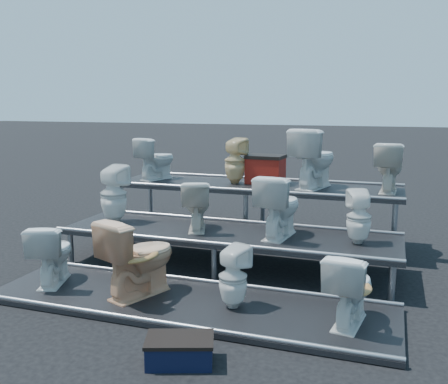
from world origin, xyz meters
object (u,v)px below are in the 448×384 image
(toilet_4, at_px, (114,194))
(toilet_7, at_px, (359,217))
(toilet_5, at_px, (196,205))
(toilet_6, at_px, (279,206))
(toilet_2, at_px, (233,277))
(toilet_11, at_px, (389,167))
(toilet_10, at_px, (314,158))
(toilet_8, at_px, (156,159))
(toilet_9, at_px, (235,161))
(step_stool, at_px, (180,352))
(toilet_0, at_px, (52,253))
(toilet_3, at_px, (350,288))
(red_crate, at_px, (265,171))
(toilet_1, at_px, (139,256))

(toilet_4, height_order, toilet_7, toilet_4)
(toilet_5, relative_size, toilet_6, 0.84)
(toilet_2, height_order, toilet_11, toilet_11)
(toilet_5, relative_size, toilet_10, 0.75)
(toilet_8, distance_m, toilet_9, 1.30)
(step_stool, bearing_deg, toilet_2, 65.01)
(toilet_0, bearing_deg, toilet_3, 161.57)
(toilet_6, height_order, step_stool, toilet_6)
(toilet_9, bearing_deg, step_stool, 116.51)
(toilet_7, bearing_deg, toilet_4, -16.28)
(toilet_6, relative_size, toilet_9, 1.12)
(red_crate, bearing_deg, step_stool, -83.14)
(toilet_10, bearing_deg, step_stool, 98.51)
(toilet_0, relative_size, toilet_1, 0.82)
(toilet_3, height_order, toilet_8, toilet_8)
(red_crate, bearing_deg, toilet_4, -136.52)
(toilet_7, height_order, toilet_10, toilet_10)
(toilet_6, distance_m, toilet_10, 1.39)
(toilet_2, bearing_deg, toilet_1, 22.24)
(toilet_2, xyz_separation_m, red_crate, (-0.38, 2.78, 0.67))
(toilet_3, xyz_separation_m, toilet_6, (-0.95, 1.30, 0.44))
(toilet_6, relative_size, toilet_11, 1.13)
(toilet_2, height_order, toilet_3, toilet_3)
(toilet_2, height_order, toilet_4, toilet_4)
(toilet_4, distance_m, red_crate, 2.28)
(toilet_9, bearing_deg, toilet_7, 161.22)
(toilet_4, distance_m, toilet_6, 2.26)
(toilet_1, height_order, toilet_9, toilet_9)
(toilet_6, height_order, toilet_10, toilet_10)
(toilet_4, xyz_separation_m, step_stool, (2.00, -2.36, -0.75))
(toilet_11, bearing_deg, step_stool, 70.90)
(toilet_6, height_order, toilet_8, toilet_8)
(toilet_3, relative_size, toilet_6, 0.90)
(toilet_4, bearing_deg, toilet_9, -129.54)
(toilet_2, height_order, toilet_8, toilet_8)
(toilet_0, xyz_separation_m, toilet_10, (2.48, 2.60, 0.88))
(toilet_8, bearing_deg, toilet_5, 153.53)
(toilet_0, bearing_deg, toilet_8, -108.65)
(toilet_3, xyz_separation_m, red_crate, (-1.50, 2.78, 0.65))
(toilet_4, relative_size, red_crate, 1.48)
(toilet_8, height_order, step_stool, toilet_8)
(toilet_10, height_order, toilet_11, toilet_10)
(toilet_6, bearing_deg, toilet_10, -91.34)
(red_crate, bearing_deg, toilet_1, -100.42)
(toilet_5, distance_m, toilet_10, 1.89)
(toilet_5, distance_m, red_crate, 1.59)
(red_crate, bearing_deg, toilet_7, -42.44)
(toilet_4, relative_size, toilet_10, 0.92)
(toilet_1, distance_m, toilet_3, 2.15)
(toilet_9, relative_size, toilet_10, 0.81)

